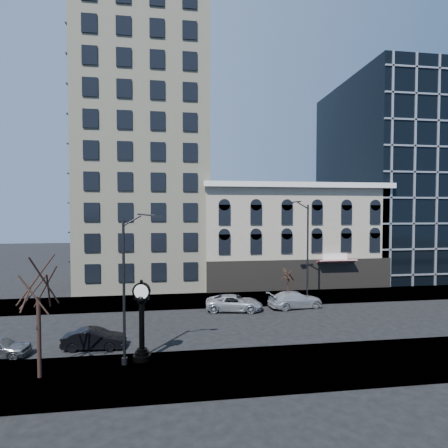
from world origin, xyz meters
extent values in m
plane|color=black|center=(0.00, 0.00, 0.00)|extent=(160.00, 160.00, 0.00)
cube|color=gray|center=(0.00, 8.00, 0.06)|extent=(160.00, 6.00, 0.12)
cube|color=gray|center=(0.00, -8.00, 0.06)|extent=(160.00, 6.00, 0.12)
cube|color=beige|center=(-6.00, 19.00, 19.00)|extent=(15.00, 15.00, 38.00)
cube|color=#A49C87|center=(12.00, 16.00, 6.00)|extent=(22.00, 10.00, 12.00)
cube|color=white|center=(12.00, 10.80, 12.20)|extent=(22.60, 0.80, 0.60)
cube|color=black|center=(12.00, 10.95, 1.80)|extent=(22.00, 0.30, 3.60)
cube|color=maroon|center=(16.00, 10.40, 3.40)|extent=(4.50, 1.18, 0.55)
cube|color=black|center=(32.00, 21.00, 14.00)|extent=(20.00, 20.00, 28.00)
cylinder|color=black|center=(-4.43, -6.00, 0.27)|extent=(1.11, 1.11, 0.30)
cylinder|color=black|center=(-4.43, -6.00, 0.52)|extent=(0.81, 0.81, 0.20)
cylinder|color=black|center=(-4.43, -6.00, 0.71)|extent=(0.61, 0.61, 0.16)
cylinder|color=black|center=(-4.43, -6.00, 2.24)|extent=(0.32, 0.32, 2.93)
sphere|color=black|center=(-4.43, -6.00, 3.81)|extent=(0.57, 0.57, 0.57)
cube|color=black|center=(-4.43, -6.00, 3.91)|extent=(0.94, 0.43, 0.25)
cylinder|color=black|center=(-4.43, -6.00, 4.31)|extent=(1.10, 0.56, 1.05)
cylinder|color=white|center=(-4.43, -6.17, 4.31)|extent=(0.87, 0.23, 0.89)
cylinder|color=white|center=(-4.43, -5.83, 4.31)|extent=(0.87, 0.23, 0.89)
sphere|color=black|center=(-4.43, -6.00, 4.92)|extent=(0.20, 0.20, 0.20)
cylinder|color=black|center=(-5.38, -6.55, 4.40)|extent=(0.16, 0.16, 8.57)
cylinder|color=black|center=(-5.38, -6.55, 0.32)|extent=(0.36, 0.36, 0.40)
cube|color=black|center=(-3.49, -6.58, 8.84)|extent=(0.55, 0.23, 0.14)
cylinder|color=black|center=(10.85, 6.23, 4.97)|extent=(0.18, 0.18, 9.71)
cylinder|color=black|center=(10.85, 6.23, 0.35)|extent=(0.41, 0.41, 0.45)
cube|color=black|center=(8.71, 6.16, 10.00)|extent=(0.63, 0.27, 0.16)
cylinder|color=#301E18|center=(-9.73, -7.56, 2.32)|extent=(0.22, 0.22, 4.40)
cylinder|color=#301E18|center=(9.04, 6.86, 1.32)|extent=(0.22, 0.22, 2.40)
imported|color=black|center=(-7.76, -3.52, 0.66)|extent=(4.09, 1.65, 1.32)
imported|color=#A5A8AD|center=(2.95, 4.02, 0.72)|extent=(5.51, 3.23, 1.44)
imported|color=#A5A8AD|center=(8.88, 4.23, 0.76)|extent=(5.50, 2.85, 1.53)
camera|label=1|loc=(-2.36, -27.42, 9.11)|focal=28.00mm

